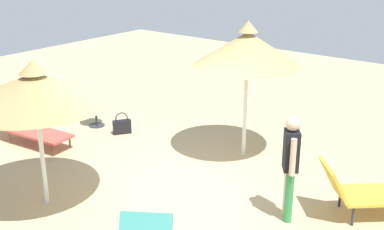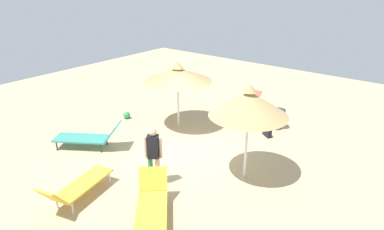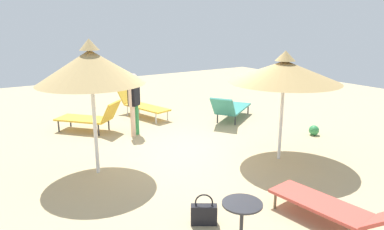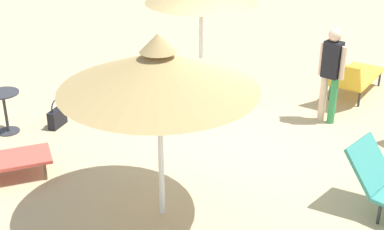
{
  "view_description": "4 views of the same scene",
  "coord_description": "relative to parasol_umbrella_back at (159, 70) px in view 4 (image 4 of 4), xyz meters",
  "views": [
    {
      "loc": [
        -5.65,
        -5.01,
        4.15
      ],
      "look_at": [
        0.7,
        -0.06,
        1.29
      ],
      "focal_mm": 46.06,
      "sensor_mm": 36.0,
      "label": 1
    },
    {
      "loc": [
        6.46,
        -7.72,
        5.34
      ],
      "look_at": [
        -0.12,
        0.58,
        1.04
      ],
      "focal_mm": 32.76,
      "sensor_mm": 36.0,
      "label": 2
    },
    {
      "loc": [
        4.42,
        6.63,
        3.04
      ],
      "look_at": [
        0.27,
        0.3,
        1.04
      ],
      "focal_mm": 33.0,
      "sensor_mm": 36.0,
      "label": 3
    },
    {
      "loc": [
        -7.23,
        2.45,
        4.2
      ],
      "look_at": [
        -0.25,
        0.69,
        0.83
      ],
      "focal_mm": 50.42,
      "sensor_mm": 36.0,
      "label": 4
    }
  ],
  "objects": [
    {
      "name": "ground",
      "position": [
        1.4,
        -1.38,
        -2.06
      ],
      "size": [
        24.0,
        24.0,
        0.1
      ],
      "primitive_type": "cube",
      "color": "tan"
    },
    {
      "name": "side_table_round",
      "position": [
        2.97,
        2.11,
        -1.51
      ],
      "size": [
        0.54,
        0.54,
        0.74
      ],
      "color": "#2D2D33",
      "rests_on": "ground"
    },
    {
      "name": "handbag",
      "position": [
        3.0,
        1.28,
        -1.83
      ],
      "size": [
        0.42,
        0.34,
        0.51
      ],
      "color": "black",
      "rests_on": "ground"
    },
    {
      "name": "lounge_chair_far_right",
      "position": [
        2.94,
        -4.39,
        -1.58
      ],
      "size": [
        1.71,
        1.8,
        0.91
      ],
      "color": "gold",
      "rests_on": "ground"
    },
    {
      "name": "person_standing_far_left",
      "position": [
        2.04,
        -3.39,
        -1.02
      ],
      "size": [
        0.41,
        0.35,
        1.71
      ],
      "color": "#338C4C",
      "rests_on": "ground"
    },
    {
      "name": "parasol_umbrella_back",
      "position": [
        0.0,
        0.0,
        0.0
      ],
      "size": [
        2.42,
        2.42,
        2.45
      ],
      "color": "white",
      "rests_on": "ground"
    }
  ]
}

